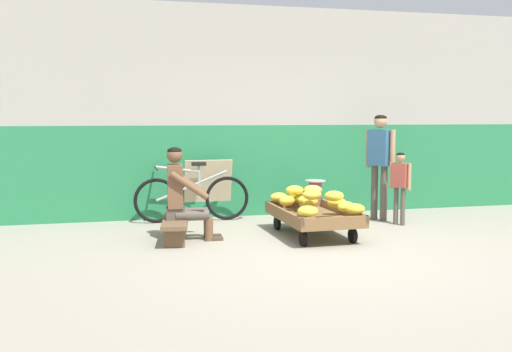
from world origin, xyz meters
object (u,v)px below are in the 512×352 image
(weighing_scale, at_px, (315,190))
(customer_child, at_px, (400,180))
(bicycle_near_left, at_px, (192,197))
(shopping_bag, at_px, (348,218))
(plastic_crate, at_px, (315,211))
(banana_cart, at_px, (313,217))
(vendor_seated, at_px, (182,194))
(customer_adult, at_px, (380,155))
(sign_board, at_px, (208,189))
(low_bench, at_px, (176,224))

(weighing_scale, bearing_deg, customer_child, -28.53)
(bicycle_near_left, bearing_deg, shopping_bag, -22.92)
(plastic_crate, bearing_deg, shopping_bag, -57.79)
(weighing_scale, distance_m, customer_child, 1.20)
(banana_cart, xyz_separation_m, weighing_scale, (0.38, 1.00, 0.21))
(plastic_crate, relative_size, bicycle_near_left, 0.22)
(vendor_seated, height_order, bicycle_near_left, vendor_seated)
(plastic_crate, height_order, bicycle_near_left, bicycle_near_left)
(banana_cart, bearing_deg, customer_adult, 32.97)
(bicycle_near_left, distance_m, shopping_bag, 2.23)
(sign_board, height_order, customer_adult, customer_adult)
(plastic_crate, height_order, weighing_scale, weighing_scale)
(plastic_crate, bearing_deg, customer_child, -28.58)
(sign_board, bearing_deg, shopping_bag, -31.97)
(sign_board, bearing_deg, customer_child, -25.29)
(vendor_seated, xyz_separation_m, customer_adult, (2.94, 0.71, 0.38))
(plastic_crate, bearing_deg, sign_board, 157.17)
(plastic_crate, relative_size, customer_child, 0.36)
(shopping_bag, bearing_deg, bicycle_near_left, 157.08)
(vendor_seated, bearing_deg, sign_board, 69.81)
(low_bench, bearing_deg, vendor_seated, -3.70)
(plastic_crate, distance_m, customer_child, 1.28)
(plastic_crate, xyz_separation_m, shopping_bag, (0.31, -0.49, -0.03))
(banana_cart, distance_m, sign_board, 1.96)
(shopping_bag, bearing_deg, vendor_seated, -170.94)
(plastic_crate, xyz_separation_m, sign_board, (-1.46, 0.62, 0.29))
(banana_cart, bearing_deg, sign_board, 123.91)
(sign_board, relative_size, customer_child, 0.87)
(low_bench, bearing_deg, customer_adult, 13.07)
(plastic_crate, xyz_separation_m, bicycle_near_left, (-1.74, 0.37, 0.20))
(low_bench, xyz_separation_m, bicycle_near_left, (0.36, 1.23, 0.15))
(weighing_scale, relative_size, bicycle_near_left, 0.18)
(bicycle_near_left, bearing_deg, banana_cart, -45.33)
(plastic_crate, bearing_deg, vendor_seated, -156.81)
(customer_child, bearing_deg, weighing_scale, 151.47)
(bicycle_near_left, xyz_separation_m, customer_adult, (2.66, -0.53, 0.60))
(sign_board, bearing_deg, banana_cart, -56.09)
(shopping_bag, bearing_deg, customer_child, -5.95)
(low_bench, relative_size, sign_board, 1.29)
(weighing_scale, bearing_deg, vendor_seated, -156.84)
(customer_adult, distance_m, customer_child, 0.54)
(sign_board, bearing_deg, vendor_seated, -110.19)
(vendor_seated, bearing_deg, plastic_crate, 23.19)
(low_bench, bearing_deg, plastic_crate, 22.18)
(weighing_scale, xyz_separation_m, customer_adult, (0.93, -0.15, 0.50))
(plastic_crate, relative_size, shopping_bag, 1.50)
(plastic_crate, distance_m, sign_board, 1.61)
(low_bench, relative_size, weighing_scale, 3.77)
(customer_child, bearing_deg, shopping_bag, 174.05)
(banana_cart, xyz_separation_m, bicycle_near_left, (-1.36, 1.37, 0.11))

